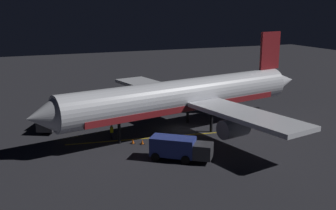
# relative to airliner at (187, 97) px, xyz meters

# --- Properties ---
(ground_plane) EXTENTS (180.00, 180.00, 0.20)m
(ground_plane) POSITION_rel_airliner_xyz_m (-0.12, 0.60, -4.40)
(ground_plane) COLOR #27272C
(apron_guide_stripe) EXTENTS (3.23, 21.34, 0.01)m
(apron_guide_stripe) POSITION_rel_airliner_xyz_m (-1.55, 4.60, -4.29)
(apron_guide_stripe) COLOR gold
(apron_guide_stripe) RESTS_ON ground_plane
(airliner) EXTENTS (34.40, 39.73, 11.83)m
(airliner) POSITION_rel_airliner_xyz_m (0.00, 0.00, 0.00)
(airliner) COLOR silver
(airliner) RESTS_ON ground_plane
(baggage_truck) EXTENTS (5.76, 4.37, 2.33)m
(baggage_truck) POSITION_rel_airliner_xyz_m (6.79, 15.70, -3.10)
(baggage_truck) COLOR gold
(baggage_truck) RESTS_ON ground_plane
(catering_truck) EXTENTS (5.47, 6.21, 2.36)m
(catering_truck) POSITION_rel_airliner_xyz_m (-9.18, 5.16, -3.06)
(catering_truck) COLOR navy
(catering_truck) RESTS_ON ground_plane
(ground_crew_worker) EXTENTS (0.40, 0.40, 1.74)m
(ground_crew_worker) POSITION_rel_airliner_xyz_m (-0.13, 9.80, -3.41)
(ground_crew_worker) COLOR black
(ground_crew_worker) RESTS_ON ground_plane
(traffic_cone_near_left) EXTENTS (0.50, 0.50, 0.55)m
(traffic_cone_near_left) POSITION_rel_airliner_xyz_m (-3.19, 7.05, -4.05)
(traffic_cone_near_left) COLOR #EA590F
(traffic_cone_near_left) RESTS_ON ground_plane
(traffic_cone_near_right) EXTENTS (0.50, 0.50, 0.55)m
(traffic_cone_near_right) POSITION_rel_airliner_xyz_m (-2.56, 7.98, -4.05)
(traffic_cone_near_right) COLOR #EA590F
(traffic_cone_near_right) RESTS_ON ground_plane
(traffic_cone_under_wing) EXTENTS (0.50, 0.50, 0.55)m
(traffic_cone_under_wing) POSITION_rel_airliner_xyz_m (-7.99, 6.17, -4.05)
(traffic_cone_under_wing) COLOR #EA590F
(traffic_cone_under_wing) RESTS_ON ground_plane
(traffic_cone_far) EXTENTS (0.50, 0.50, 0.55)m
(traffic_cone_far) POSITION_rel_airliner_xyz_m (8.34, 3.79, -4.05)
(traffic_cone_far) COLOR #EA590F
(traffic_cone_far) RESTS_ON ground_plane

